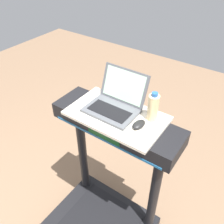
% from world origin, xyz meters
% --- Properties ---
extents(desk_board, '(0.63, 0.37, 0.02)m').
position_xyz_m(desk_board, '(0.00, 0.70, 1.15)').
color(desk_board, beige).
rests_on(desk_board, treadmill_base).
extents(laptop, '(0.33, 0.31, 0.23)m').
position_xyz_m(laptop, '(-0.04, 0.75, 1.21)').
color(laptop, '#515459').
rests_on(laptop, desk_board).
extents(computer_mouse, '(0.07, 0.11, 0.03)m').
position_xyz_m(computer_mouse, '(0.18, 0.68, 1.18)').
color(computer_mouse, black).
rests_on(computer_mouse, desk_board).
extents(water_bottle, '(0.07, 0.07, 0.19)m').
position_xyz_m(water_bottle, '(0.21, 0.79, 1.25)').
color(water_bottle, beige).
rests_on(water_bottle, desk_board).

